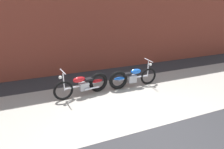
% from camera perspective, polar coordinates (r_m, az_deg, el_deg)
% --- Properties ---
extents(ground_plane, '(80.00, 80.00, 0.00)m').
position_cam_1_polar(ground_plane, '(5.21, 10.42, -15.98)').
color(ground_plane, '#2D2D30').
extents(sidewalk_slab, '(36.00, 3.50, 0.01)m').
position_cam_1_polar(sidewalk_slab, '(6.51, 2.20, -7.61)').
color(sidewalk_slab, '#9E998E').
rests_on(sidewalk_slab, ground).
extents(brick_building_wall, '(36.00, 0.50, 5.33)m').
position_cam_1_polar(brick_building_wall, '(8.99, -7.04, 17.86)').
color(brick_building_wall, brown).
rests_on(brick_building_wall, ground).
extents(motorcycle_red, '(2.00, 0.59, 1.03)m').
position_cam_1_polar(motorcycle_red, '(6.77, -7.86, -2.89)').
color(motorcycle_red, black).
rests_on(motorcycle_red, ground).
extents(motorcycle_blue, '(2.01, 0.58, 1.03)m').
position_cam_1_polar(motorcycle_blue, '(7.33, 5.45, -0.93)').
color(motorcycle_blue, black).
rests_on(motorcycle_blue, ground).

